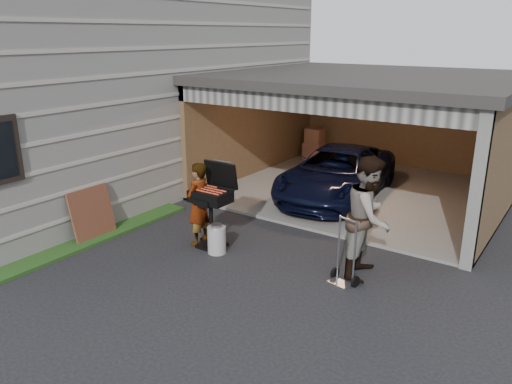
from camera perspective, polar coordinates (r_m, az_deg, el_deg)
ground at (r=8.09m, az=-12.17°, el=-10.70°), size 80.00×80.00×0.00m
house at (r=14.35m, az=-17.98°, el=12.74°), size 7.00×11.00×5.50m
groundcover_strip at (r=9.26m, az=-26.53°, el=-8.27°), size 0.50×8.00×0.06m
garage at (r=12.56m, az=13.14°, el=8.46°), size 6.80×6.30×2.90m
minivan at (r=11.93m, az=9.22°, el=1.88°), size 2.43×4.40×1.17m
woman at (r=9.26m, az=-6.65°, el=-1.38°), size 0.44×0.61×1.57m
man at (r=8.16m, az=12.80°, el=-2.80°), size 0.86×1.05×1.99m
bbq_grill at (r=9.06m, az=-5.05°, el=-0.76°), size 0.70×0.62×1.57m
propane_tank at (r=9.02m, az=-4.51°, el=-5.48°), size 0.40×0.40×0.50m
plywood_panel at (r=10.03m, az=-18.22°, el=-2.38°), size 0.25×0.90×0.99m
hand_truck at (r=8.07m, az=9.95°, el=-8.92°), size 0.48×0.41×1.10m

